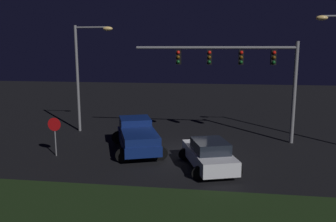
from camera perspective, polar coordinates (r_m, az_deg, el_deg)
The scene contains 7 objects.
ground_plane at distance 20.55m, azimuth 2.78°, elevation -6.91°, with size 80.00×80.00×0.00m, color black.
grass_median at distance 13.46m, azimuth -0.38°, elevation -16.36°, with size 20.50×4.31×0.10m, color black.
pickup_truck at distance 20.90m, azimuth -5.09°, elevation -3.80°, with size 4.06×5.76×1.80m.
car_sedan at distance 17.94m, azimuth 6.73°, elevation -7.09°, with size 3.32×4.74×1.51m.
traffic_signal_gantry at distance 22.80m, azimuth 11.97°, elevation 7.45°, with size 10.32×0.56×6.50m.
street_lamp_left at distance 25.78m, azimuth -13.50°, elevation 7.38°, with size 2.83×0.44×7.65m.
stop_sign at distance 20.61m, azimuth -18.14°, elevation -2.88°, with size 0.76×0.08×2.23m.
Camera 1 is at (1.77, -19.55, 6.11)m, focal length 37.08 mm.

